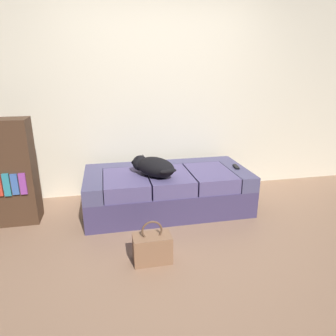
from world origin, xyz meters
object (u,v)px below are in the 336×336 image
couch (167,190)px  dog_dark (153,166)px  tv_remote (236,167)px  handbag (152,248)px  bookshelf (6,173)px

couch → dog_dark: dog_dark is taller
tv_remote → handbag: (-1.14, -0.93, -0.35)m
handbag → tv_remote: bearing=39.1°
couch → tv_remote: tv_remote is taller
dog_dark → handbag: (-0.15, -0.85, -0.44)m
tv_remote → handbag: size_ratio=0.40×
tv_remote → handbag: bearing=-131.5°
couch → handbag: size_ratio=4.85×
handbag → bookshelf: size_ratio=0.34×
bookshelf → handbag: bearing=-36.7°
tv_remote → handbag: 1.51m
bookshelf → couch: bearing=-0.7°
couch → dog_dark: size_ratio=3.41×
bookshelf → tv_remote: bearing=-1.7°
dog_dark → tv_remote: 1.00m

